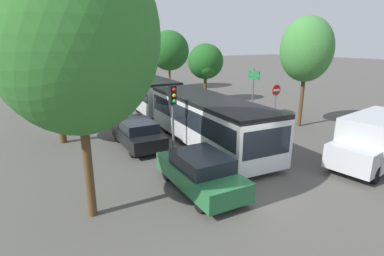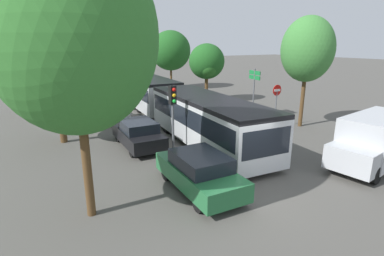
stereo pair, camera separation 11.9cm
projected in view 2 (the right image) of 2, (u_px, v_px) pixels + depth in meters
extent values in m
plane|color=#4F4C47|center=(252.00, 190.00, 11.35)|extent=(200.00, 200.00, 0.00)
cube|color=silver|center=(207.00, 121.00, 16.05)|extent=(3.39, 10.05, 2.13)
cube|color=black|center=(207.00, 114.00, 15.94)|extent=(3.38, 9.66, 0.94)
cube|color=black|center=(207.00, 99.00, 15.73)|extent=(3.39, 10.05, 0.21)
cube|color=silver|center=(152.00, 95.00, 24.17)|extent=(3.15, 6.94, 2.13)
cube|color=black|center=(152.00, 90.00, 24.07)|extent=(3.15, 6.67, 0.94)
cube|color=black|center=(152.00, 80.00, 23.85)|extent=(3.15, 6.94, 0.21)
cylinder|color=black|center=(170.00, 103.00, 20.79)|extent=(2.03, 1.18, 1.96)
cube|color=black|center=(266.00, 143.00, 11.72)|extent=(2.34, 0.28, 1.14)
cylinder|color=black|center=(260.00, 151.00, 13.99)|extent=(0.39, 1.06, 1.04)
cylinder|color=black|center=(219.00, 158.00, 13.07)|extent=(0.39, 1.06, 1.04)
cylinder|color=black|center=(199.00, 120.00, 19.48)|extent=(0.39, 1.06, 1.04)
cylinder|color=black|center=(167.00, 124.00, 18.56)|extent=(0.39, 1.06, 1.04)
cylinder|color=black|center=(165.00, 104.00, 24.86)|extent=(0.39, 1.06, 1.04)
cylinder|color=black|center=(139.00, 106.00, 23.94)|extent=(0.39, 1.06, 1.04)
cube|color=silver|center=(75.00, 81.00, 33.12)|extent=(3.28, 11.70, 2.01)
cube|color=black|center=(74.00, 78.00, 33.02)|extent=(3.27, 11.13, 0.84)
cube|color=#234C93|center=(74.00, 71.00, 32.82)|extent=(3.28, 11.70, 0.20)
cylinder|color=black|center=(59.00, 85.00, 35.83)|extent=(0.36, 1.02, 1.01)
cylinder|color=black|center=(77.00, 84.00, 36.97)|extent=(0.36, 1.02, 1.01)
cylinder|color=black|center=(72.00, 93.00, 29.98)|extent=(0.36, 1.02, 1.01)
cylinder|color=black|center=(94.00, 91.00, 31.12)|extent=(0.36, 1.02, 1.01)
cube|color=#236638|center=(199.00, 175.00, 11.25)|extent=(1.93, 4.29, 0.69)
cube|color=black|center=(201.00, 161.00, 11.00)|extent=(1.72, 2.27, 0.52)
cylinder|color=black|center=(166.00, 172.00, 12.14)|extent=(0.24, 0.65, 0.65)
cylinder|color=black|center=(199.00, 165.00, 12.82)|extent=(0.24, 0.65, 0.65)
cylinder|color=black|center=(199.00, 203.00, 9.84)|extent=(0.24, 0.65, 0.65)
cylinder|color=black|center=(237.00, 192.00, 10.52)|extent=(0.24, 0.65, 0.65)
cube|color=black|center=(138.00, 136.00, 15.97)|extent=(1.89, 4.20, 0.67)
cube|color=black|center=(138.00, 126.00, 15.72)|extent=(1.68, 2.22, 0.51)
cylinder|color=black|center=(118.00, 136.00, 16.84)|extent=(0.24, 0.64, 0.63)
cylinder|color=black|center=(143.00, 133.00, 17.50)|extent=(0.24, 0.64, 0.63)
cylinder|color=black|center=(132.00, 151.00, 14.58)|extent=(0.24, 0.64, 0.63)
cylinder|color=black|center=(161.00, 146.00, 15.25)|extent=(0.24, 0.64, 0.63)
cube|color=white|center=(111.00, 112.00, 21.54)|extent=(1.85, 4.13, 0.66)
cube|color=black|center=(111.00, 104.00, 21.30)|extent=(1.65, 2.18, 0.50)
cylinder|color=black|center=(98.00, 113.00, 22.39)|extent=(0.23, 0.63, 0.62)
cylinder|color=black|center=(117.00, 111.00, 23.05)|extent=(0.23, 0.63, 0.62)
cylinder|color=black|center=(106.00, 121.00, 20.18)|extent=(0.23, 0.63, 0.62)
cylinder|color=black|center=(127.00, 118.00, 20.83)|extent=(0.23, 0.63, 0.62)
cube|color=#B7BABF|center=(378.00, 137.00, 13.42)|extent=(4.36, 2.61, 2.00)
cube|color=#B7BABF|center=(351.00, 160.00, 12.05)|extent=(1.18, 2.02, 1.00)
cylinder|color=black|center=(375.00, 175.00, 11.79)|extent=(0.75, 0.35, 0.72)
cylinder|color=black|center=(334.00, 162.00, 13.05)|extent=(0.75, 0.35, 0.72)
cylinder|color=black|center=(366.00, 147.00, 15.03)|extent=(0.75, 0.35, 0.72)
cylinder|color=#56595E|center=(173.00, 120.00, 14.83)|extent=(0.12, 0.12, 3.40)
cube|color=black|center=(172.00, 95.00, 14.49)|extent=(0.34, 0.27, 0.90)
sphere|color=red|center=(174.00, 90.00, 14.30)|extent=(0.18, 0.18, 0.18)
sphere|color=#EAAD14|center=(174.00, 95.00, 14.37)|extent=(0.18, 0.18, 0.18)
sphere|color=green|center=(174.00, 101.00, 14.45)|extent=(0.18, 0.18, 0.18)
cylinder|color=#56595E|center=(276.00, 110.00, 19.43)|extent=(0.08, 0.08, 2.40)
cylinder|color=red|center=(277.00, 90.00, 19.08)|extent=(0.70, 0.03, 0.70)
cube|color=white|center=(277.00, 90.00, 19.06)|extent=(0.50, 0.04, 0.14)
cylinder|color=#56595E|center=(254.00, 93.00, 22.05)|extent=(0.10, 0.10, 3.60)
cube|color=#197A38|center=(255.00, 73.00, 21.64)|extent=(0.27, 1.39, 0.28)
cube|color=#197A38|center=(255.00, 77.00, 21.73)|extent=(0.27, 1.39, 0.28)
cylinder|color=#51381E|center=(87.00, 165.00, 9.28)|extent=(0.27, 0.27, 3.49)
ellipsoid|color=#33752D|center=(73.00, 35.00, 8.22)|extent=(4.70, 4.70, 5.60)
ellipsoid|color=#3D7F38|center=(85.00, 66.00, 8.60)|extent=(2.82, 2.82, 3.08)
cylinder|color=#51381E|center=(61.00, 117.00, 16.47)|extent=(0.37, 0.37, 2.88)
ellipsoid|color=#3D7F38|center=(54.00, 55.00, 15.55)|extent=(4.87, 4.87, 5.07)
cylinder|color=#51381E|center=(47.00, 93.00, 23.39)|extent=(0.33, 0.33, 3.17)
ellipsoid|color=#3D7F38|center=(40.00, 46.00, 22.40)|extent=(4.43, 4.43, 5.37)
cylinder|color=#51381E|center=(302.00, 101.00, 19.62)|extent=(0.25, 0.25, 3.47)
ellipsoid|color=#3D7F38|center=(308.00, 49.00, 18.73)|extent=(3.27, 3.27, 4.06)
cylinder|color=#51381E|center=(206.00, 88.00, 28.20)|extent=(0.31, 0.31, 2.52)
ellipsoid|color=#1E561E|center=(207.00, 61.00, 27.52)|extent=(3.27, 3.27, 3.22)
ellipsoid|color=#286623|center=(208.00, 67.00, 27.09)|extent=(1.96, 1.96, 1.77)
cylinder|color=#51381E|center=(171.00, 77.00, 36.25)|extent=(0.25, 0.25, 2.75)
ellipsoid|color=#1E561E|center=(171.00, 51.00, 35.39)|extent=(4.69, 4.69, 4.64)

